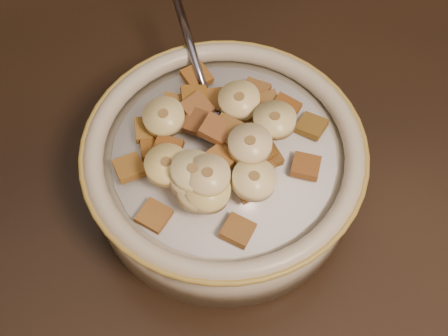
{
  "coord_description": "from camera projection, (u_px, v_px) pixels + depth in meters",
  "views": [
    {
      "loc": [
        -0.14,
        -0.34,
        1.19
      ],
      "look_at": [
        -0.12,
        -0.09,
        0.78
      ],
      "focal_mm": 50.0,
      "sensor_mm": 36.0,
      "label": 1
    }
  ],
  "objects": [
    {
      "name": "table",
      "position": [
        344.0,
        103.0,
        0.58
      ],
      "size": [
        1.4,
        0.9,
        0.04
      ],
      "primitive_type": "cube",
      "rotation": [
        0.0,
        0.0,
        -0.0
      ],
      "color": "black",
      "rests_on": "floor"
    },
    {
      "name": "cereal_bowl",
      "position": [
        224.0,
        172.0,
        0.49
      ],
      "size": [
        0.2,
        0.2,
        0.05
      ],
      "primitive_type": "cylinder",
      "color": "#B1A98F",
      "rests_on": "table"
    },
    {
      "name": "milk",
      "position": [
        224.0,
        155.0,
        0.47
      ],
      "size": [
        0.17,
        0.17,
        0.0
      ],
      "primitive_type": "cylinder",
      "color": "silver",
      "rests_on": "cereal_bowl"
    },
    {
      "name": "spoon",
      "position": [
        212.0,
        117.0,
        0.48
      ],
      "size": [
        0.05,
        0.05,
        0.01
      ],
      "primitive_type": "ellipsoid",
      "rotation": [
        0.0,
        0.0,
        3.33
      ],
      "color": "gray",
      "rests_on": "cereal_bowl"
    },
    {
      "name": "cereal_square_0",
      "position": [
        239.0,
        95.0,
        0.49
      ],
      "size": [
        0.02,
        0.02,
        0.01
      ],
      "primitive_type": "cube",
      "rotation": [
        -0.17,
        -0.18,
        0.14
      ],
      "color": "brown",
      "rests_on": "milk"
    },
    {
      "name": "cereal_square_1",
      "position": [
        255.0,
        92.0,
        0.49
      ],
      "size": [
        0.03,
        0.03,
        0.01
      ],
      "primitive_type": "cube",
      "rotation": [
        -0.06,
        -0.14,
        1.05
      ],
      "color": "brown",
      "rests_on": "milk"
    },
    {
      "name": "cereal_square_2",
      "position": [
        258.0,
        153.0,
        0.45
      ],
      "size": [
        0.03,
        0.03,
        0.01
      ],
      "primitive_type": "cube",
      "rotation": [
        0.24,
        -0.02,
        2.27
      ],
      "color": "brown",
      "rests_on": "milk"
    },
    {
      "name": "cereal_square_3",
      "position": [
        285.0,
        109.0,
        0.48
      ],
      "size": [
        0.03,
        0.03,
        0.01
      ],
      "primitive_type": "cube",
      "rotation": [
        0.09,
        -0.14,
        0.93
      ],
      "color": "#623612",
      "rests_on": "milk"
    },
    {
      "name": "cereal_square_4",
      "position": [
        154.0,
        149.0,
        0.46
      ],
      "size": [
        0.02,
        0.02,
        0.01
      ],
      "primitive_type": "cube",
      "rotation": [
        0.11,
        0.13,
        1.65
      ],
      "color": "brown",
      "rests_on": "milk"
    },
    {
      "name": "cereal_square_5",
      "position": [
        194.0,
        97.0,
        0.48
      ],
      "size": [
        0.02,
        0.02,
        0.01
      ],
      "primitive_type": "cube",
      "rotation": [
        0.15,
        -0.04,
        1.59
      ],
      "color": "brown",
      "rests_on": "milk"
    },
    {
      "name": "cereal_square_6",
      "position": [
        266.0,
        156.0,
        0.45
      ],
      "size": [
        0.03,
        0.03,
        0.01
      ],
      "primitive_type": "cube",
      "rotation": [
        0.2,
        0.02,
        1.92
      ],
      "color": "brown",
      "rests_on": "milk"
    },
    {
      "name": "cereal_square_7",
      "position": [
        197.0,
        183.0,
        0.44
      ],
      "size": [
        0.03,
        0.03,
        0.01
      ],
      "primitive_type": "cube",
      "rotation": [
        -0.11,
        -0.15,
        0.49
      ],
      "color": "brown",
      "rests_on": "milk"
    },
    {
      "name": "cereal_square_8",
      "position": [
        267.0,
        105.0,
        0.48
      ],
      "size": [
        0.02,
        0.02,
        0.01
      ],
      "primitive_type": "cube",
      "rotation": [
        0.22,
        -0.15,
        0.2
      ],
      "color": "brown",
      "rests_on": "milk"
    },
    {
      "name": "cereal_square_9",
      "position": [
        175.0,
        106.0,
        0.48
      ],
      "size": [
        0.02,
        0.02,
        0.01
      ],
      "primitive_type": "cube",
      "rotation": [
        0.09,
        -0.17,
        2.94
      ],
      "color": "brown",
      "rests_on": "milk"
    },
    {
      "name": "cereal_square_10",
      "position": [
        223.0,
        157.0,
        0.44
      ],
      "size": [
        0.03,
        0.03,
        0.01
      ],
      "primitive_type": "cube",
      "rotation": [
        0.19,
        0.07,
        2.33
      ],
      "color": "#9D5A1E",
      "rests_on": "milk"
    },
    {
      "name": "cereal_square_11",
      "position": [
        154.0,
        216.0,
        0.44
      ],
      "size": [
        0.03,
        0.03,
        0.01
      ],
      "primitive_type": "cube",
      "rotation": [
        -0.02,
        -0.04,
        2.53
      ],
      "color": "brown",
      "rests_on": "milk"
    },
    {
      "name": "cereal_square_12",
      "position": [
        197.0,
        122.0,
        0.46
      ],
      "size": [
        0.03,
        0.03,
        0.01
      ],
      "primitive_type": "cube",
      "rotation": [
        -0.11,
        0.17,
        2.54
      ],
      "color": "brown",
      "rests_on": "milk"
    },
    {
      "name": "cereal_square_13",
      "position": [
        234.0,
        136.0,
        0.45
      ],
      "size": [
        0.03,
        0.03,
        0.01
      ],
      "primitive_type": "cube",
      "rotation": [
        -0.1,
        0.01,
        0.89
      ],
      "color": "brown",
      "rests_on": "milk"
    },
    {
      "name": "cereal_square_14",
      "position": [
        250.0,
        186.0,
        0.44
      ],
      "size": [
        0.03,
        0.03,
        0.01
      ],
      "primitive_type": "cube",
      "rotation": [
        -0.12,
        -0.17,
        1.93
      ],
      "color": "olive",
      "rests_on": "milk"
    },
    {
      "name": "cereal_square_15",
      "position": [
        227.0,
        130.0,
        0.45
      ],
      "size": [
        0.03,
        0.03,
        0.01
      ],
      "primitive_type": "cube",
      "rotation": [
        -0.24,
        0.12,
        2.44
      ],
      "color": "olive",
      "rests_on": "milk"
    },
    {
      "name": "cereal_square_16",
      "position": [
        129.0,
        168.0,
        0.45
      ],
      "size": [
        0.03,
        0.03,
        0.01
      ],
      "primitive_type": "cube",
      "rotation": [
        -0.1,
        0.02,
        0.34
      ],
      "color": "brown",
      "rests_on": "milk"
    },
    {
      "name": "cereal_square_17",
      "position": [
        306.0,
        166.0,
        0.45
      ],
      "size": [
        0.03,
        0.03,
        0.01
      ],
      "primitive_type": "cube",
      "rotation": [
        0.01,
        0.1,
        1.23
      ],
      "color": "brown",
      "rests_on": "milk"
    },
    {
      "name": "cereal_square_18",
      "position": [
        311.0,
        126.0,
        0.48
      ],
      "size": [
        0.03,
        0.03,
        0.01
      ],
      "primitive_type": "cube",
      "rotation": [
        -0.13,
        0.09,
        0.93
      ],
      "color": "brown",
      "rests_on": "milk"
    },
    {
      "name": "cereal_square_19",
      "position": [
        172.0,
        120.0,
        0.47
      ],
      "size": [
        0.02,
        0.02,
        0.01
      ],
      "primitive_type": "cube",
      "rotation": [
        0.23,
        -0.01,
        1.72
      ],
      "color": "olive",
      "rests_on": "milk"
    },
    {
      "name": "cereal_square_20",
      "position": [
        257.0,
        170.0,
        0.44
      ],
      "size": [
        0.03,
        0.03,
        0.01
      ],
      "primitive_type": "cube",
      "rotation": [
        0.09,
        -0.13,
        0.87
      ],
      "color": "olive",
      "rests_on": "milk"
    },
    {
      "name": "cereal_square_21",
      "position": [
        219.0,
        100.0,
        0.48
      ],
      "size": [
        0.02,
        0.02,
        0.01
      ],
      "primitive_type": "cube",
      "rotation": [
        -0.12,
        0.12,
        3.08
      ],
      "color": "#90521B",
      "rests_on": "milk"
    },
    {
      "name": "cereal_square_22",
      "position": [
        171.0,
        116.0,
        0.47
      ],
      "size": [
        0.03,
        0.03,
        0.01
      ],
      "primitive_type": "cube",
      "rotation": [
        -0.03,
        0.09,
        2.66
      ],
      "color": "brown",
      "rests_on": "milk"
    },
    {
      "name": "cereal_square_23",
      "position": [
        167.0,
        150.0,
        0.45
      ],
      "size": [
        0.03,
        0.03,
        0.01
      ],
      "primitive_type": "cube",
      "rotation": [
        -0.2,
        0.03,
        2.74
      ],
      "color": "brown",
      "rests_on": "milk"
    },
    {
      "name": "cereal_square_24",
      "position": [
        255.0,
        114.0,
        0.47
      ],
      "size": [
        0.02,
        0.02,
        0.01
      ],
      "primitive_type": "cube",
      "rotation": [
        -0.2,
        -0.14,
        1.64
      ],
      "color": "brown",
      "rests_on": "milk"
    },
    {
      "name": "cereal_square_25",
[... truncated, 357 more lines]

